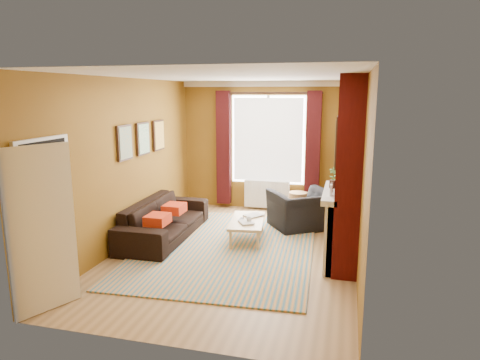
{
  "coord_description": "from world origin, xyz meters",
  "views": [
    {
      "loc": [
        1.7,
        -6.41,
        2.56
      ],
      "look_at": [
        0.0,
        0.25,
        1.15
      ],
      "focal_mm": 32.0,
      "sensor_mm": 36.0,
      "label": 1
    }
  ],
  "objects_px": {
    "sofa": "(165,219)",
    "coffee_table": "(247,222)",
    "wicker_stool": "(298,204)",
    "armchair": "(302,210)",
    "floor_lamp": "(340,162)"
  },
  "relations": [
    {
      "from": "sofa",
      "to": "floor_lamp",
      "type": "distance_m",
      "value": 3.7
    },
    {
      "from": "armchair",
      "to": "coffee_table",
      "type": "distance_m",
      "value": 1.26
    },
    {
      "from": "wicker_stool",
      "to": "floor_lamp",
      "type": "xyz_separation_m",
      "value": [
        0.83,
        0.0,
        0.93
      ]
    },
    {
      "from": "coffee_table",
      "to": "wicker_stool",
      "type": "xyz_separation_m",
      "value": [
        0.67,
        1.82,
        -0.09
      ]
    },
    {
      "from": "wicker_stool",
      "to": "floor_lamp",
      "type": "height_order",
      "value": "floor_lamp"
    },
    {
      "from": "sofa",
      "to": "floor_lamp",
      "type": "relative_size",
      "value": 1.56
    },
    {
      "from": "armchair",
      "to": "wicker_stool",
      "type": "relative_size",
      "value": 2.25
    },
    {
      "from": "floor_lamp",
      "to": "wicker_stool",
      "type": "bearing_deg",
      "value": 180.0
    },
    {
      "from": "sofa",
      "to": "coffee_table",
      "type": "relative_size",
      "value": 1.94
    },
    {
      "from": "coffee_table",
      "to": "armchair",
      "type": "bearing_deg",
      "value": 39.72
    },
    {
      "from": "armchair",
      "to": "wicker_stool",
      "type": "distance_m",
      "value": 0.92
    },
    {
      "from": "wicker_stool",
      "to": "sofa",
      "type": "bearing_deg",
      "value": -136.44
    },
    {
      "from": "armchair",
      "to": "wicker_stool",
      "type": "xyz_separation_m",
      "value": [
        -0.18,
        0.89,
        -0.11
      ]
    },
    {
      "from": "sofa",
      "to": "wicker_stool",
      "type": "xyz_separation_m",
      "value": [
        2.14,
        2.04,
        -0.09
      ]
    },
    {
      "from": "sofa",
      "to": "coffee_table",
      "type": "xyz_separation_m",
      "value": [
        1.47,
        0.21,
        -0.0
      ]
    }
  ]
}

